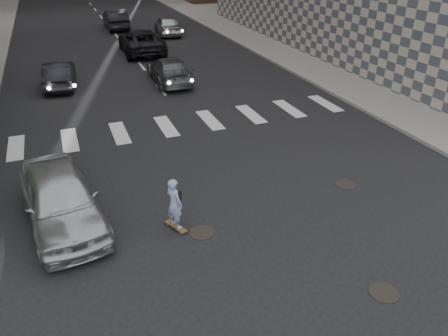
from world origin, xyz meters
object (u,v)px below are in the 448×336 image
(traffic_car_d, at_px, (168,25))
(silver_sedan, at_px, (61,199))
(skateboarder, at_px, (174,203))
(traffic_car_b, at_px, (169,70))
(traffic_car_c, at_px, (141,41))
(traffic_car_a, at_px, (59,74))
(traffic_car_e, at_px, (116,19))

(traffic_car_d, bearing_deg, silver_sedan, 75.17)
(skateboarder, distance_m, traffic_car_b, 13.91)
(traffic_car_c, distance_m, traffic_car_d, 6.41)
(traffic_car_b, distance_m, traffic_car_c, 7.37)
(silver_sedan, bearing_deg, traffic_car_b, 54.56)
(traffic_car_b, bearing_deg, silver_sedan, 64.35)
(traffic_car_c, bearing_deg, traffic_car_a, 48.83)
(silver_sedan, distance_m, traffic_car_a, 13.39)
(traffic_car_d, bearing_deg, traffic_car_b, 81.95)
(traffic_car_a, height_order, traffic_car_e, traffic_car_e)
(traffic_car_b, bearing_deg, traffic_car_c, -87.67)
(traffic_car_a, xyz_separation_m, traffic_car_c, (5.68, 6.07, 0.11))
(silver_sedan, relative_size, traffic_car_d, 1.02)
(traffic_car_b, distance_m, traffic_car_d, 13.26)
(traffic_car_a, bearing_deg, traffic_car_e, -103.10)
(traffic_car_c, xyz_separation_m, traffic_car_d, (3.30, 5.49, -0.01))
(skateboarder, height_order, traffic_car_a, skateboarder)
(skateboarder, height_order, traffic_car_b, skateboarder)
(traffic_car_d, distance_m, traffic_car_e, 5.37)
(silver_sedan, xyz_separation_m, traffic_car_c, (6.25, 19.45, -0.01))
(traffic_car_a, distance_m, traffic_car_d, 14.64)
(traffic_car_b, distance_m, traffic_car_e, 16.86)
(skateboarder, bearing_deg, traffic_car_a, 74.89)
(traffic_car_b, height_order, traffic_car_e, traffic_car_e)
(silver_sedan, distance_m, traffic_car_e, 29.55)
(skateboarder, height_order, traffic_car_d, skateboarder)
(traffic_car_c, height_order, traffic_car_e, traffic_car_e)
(silver_sedan, relative_size, traffic_car_b, 1.01)
(traffic_car_d, bearing_deg, traffic_car_a, 58.29)
(silver_sedan, bearing_deg, traffic_car_c, 64.30)
(silver_sedan, height_order, traffic_car_e, same)
(traffic_car_a, relative_size, traffic_car_d, 0.90)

